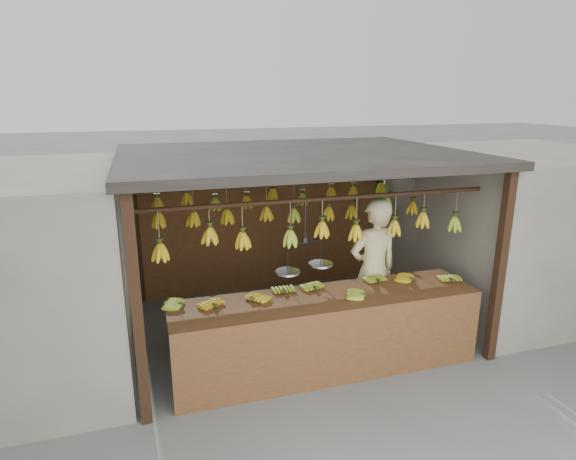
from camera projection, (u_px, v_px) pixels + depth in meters
name	position (u px, v px, depth m)	size (l,w,h in m)	color
ground	(294.00, 326.00, 6.66)	(80.00, 80.00, 0.00)	#5B5B57
stall	(287.00, 181.00, 6.43)	(4.30, 3.30, 2.40)	black
neighbor_right	(518.00, 226.00, 7.37)	(3.00, 3.00, 2.30)	slate
counter	(330.00, 316.00, 5.35)	(3.52, 0.80, 0.96)	#57341A
hanging_bananas	(295.00, 213.00, 6.23)	(3.64, 2.25, 0.40)	#B89213
balance_scale	(305.00, 264.00, 5.34)	(0.69, 0.39, 0.79)	black
vendor	(373.00, 271.00, 6.10)	(0.68, 0.45, 1.87)	beige
bag_bundles	(379.00, 223.00, 8.19)	(0.08, 0.26, 1.30)	#199926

